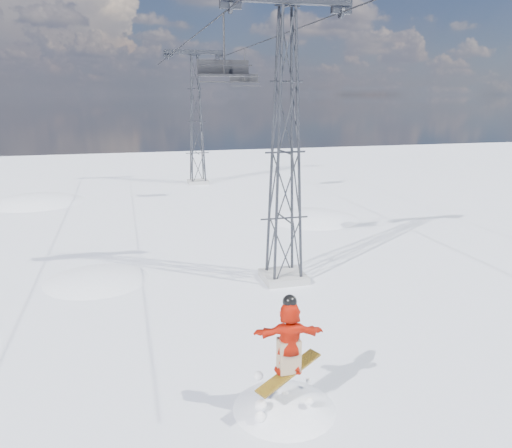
{
  "coord_description": "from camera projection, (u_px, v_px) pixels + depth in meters",
  "views": [
    {
      "loc": [
        -5.54,
        -11.27,
        7.75
      ],
      "look_at": [
        -1.69,
        3.23,
        3.85
      ],
      "focal_mm": 35.0,
      "sensor_mm": 36.0,
      "label": 1
    }
  ],
  "objects": [
    {
      "name": "snow_terrain",
      "position": [
        148.0,
        350.0,
        34.96
      ],
      "size": [
        39.0,
        37.0,
        22.0
      ],
      "color": "white",
      "rests_on": "ground"
    },
    {
      "name": "lift_tower_far",
      "position": [
        196.0,
        122.0,
        43.56
      ],
      "size": [
        5.2,
        1.8,
        11.43
      ],
      "color": "#999999",
      "rests_on": "ground"
    },
    {
      "name": "lift_chair_near",
      "position": [
        224.0,
        69.0,
        20.09
      ],
      "size": [
        2.13,
        0.61,
        2.64
      ],
      "color": "black",
      "rests_on": "ground"
    },
    {
      "name": "ground",
      "position": [
        345.0,
        382.0,
        13.86
      ],
      "size": [
        120.0,
        120.0,
        0.0
      ],
      "primitive_type": "plane",
      "color": "white",
      "rests_on": "ground"
    },
    {
      "name": "lift_tower_near",
      "position": [
        285.0,
        153.0,
        20.17
      ],
      "size": [
        5.2,
        1.8,
        11.43
      ],
      "color": "#999999",
      "rests_on": "ground"
    },
    {
      "name": "haul_cables",
      "position": [
        226.0,
        41.0,
        29.58
      ],
      "size": [
        4.46,
        51.0,
        0.06
      ],
      "color": "black",
      "rests_on": "ground"
    },
    {
      "name": "lift_chair_mid",
      "position": [
        245.0,
        79.0,
        34.88
      ],
      "size": [
        2.05,
        0.59,
        2.54
      ],
      "color": "black",
      "rests_on": "ground"
    }
  ]
}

